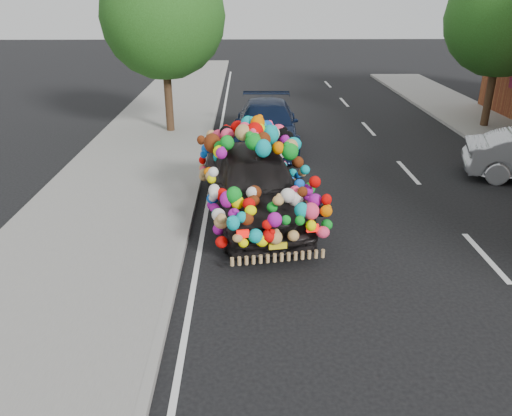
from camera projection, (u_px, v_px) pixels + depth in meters
The scene contains 8 objects.
ground at pixel (301, 259), 9.65m from camera, with size 100.00×100.00×0.00m, color black.
sidewalk at pixel (78, 259), 9.54m from camera, with size 4.00×60.00×0.12m, color gray.
kerb at pixel (180, 257), 9.58m from camera, with size 0.15×60.00×0.13m, color gray.
lane_markings at pixel (485, 257), 9.72m from camera, with size 6.00×50.00×0.01m, color silver, non-canonical shape.
tree_near_sidewalk at pixel (163, 16), 16.70m from camera, with size 4.20×4.20×6.13m.
tree_far_b at pixel (503, 19), 17.44m from camera, with size 4.00×4.00×5.90m.
plush_art_car at pixel (255, 169), 11.01m from camera, with size 3.02×5.23×2.26m.
navy_sedan at pixel (266, 125), 16.48m from camera, with size 2.03×4.99×1.45m, color black.
Camera 1 is at (-1.06, -8.45, 4.73)m, focal length 35.00 mm.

